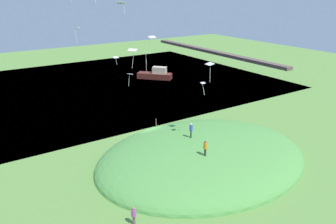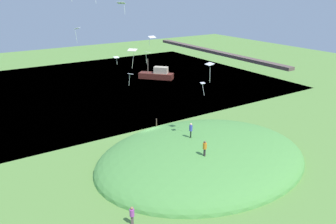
{
  "view_description": "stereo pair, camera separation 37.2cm",
  "coord_description": "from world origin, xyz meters",
  "views": [
    {
      "loc": [
        36.09,
        -20.88,
        18.7
      ],
      "look_at": [
        3.49,
        0.91,
        4.57
      ],
      "focal_mm": 36.78,
      "sensor_mm": 36.0,
      "label": 1
    },
    {
      "loc": [
        36.29,
        -20.57,
        18.7
      ],
      "look_at": [
        3.49,
        0.91,
        4.57
      ],
      "focal_mm": 36.78,
      "sensor_mm": 36.0,
      "label": 2
    }
  ],
  "objects": [
    {
      "name": "kite_4",
      "position": [
        1.98,
        -2.86,
        12.11
      ],
      "size": [
        1.21,
        1.18,
        2.26
      ],
      "color": "white"
    },
    {
      "name": "kite_9",
      "position": [
        2.69,
        -0.73,
        13.54
      ],
      "size": [
        0.62,
        0.8,
        1.11
      ],
      "color": "silver"
    },
    {
      "name": "ground_plane",
      "position": [
        0.0,
        0.0,
        0.0
      ],
      "size": [
        160.0,
        160.0,
        0.0
      ],
      "primitive_type": "plane",
      "color": "#5D8A3E"
    },
    {
      "name": "person_watching_kites",
      "position": [
        14.53,
        -9.91,
        1.07
      ],
      "size": [
        0.5,
        0.5,
        1.7
      ],
      "rotation": [
        0.0,
        0.0,
        1.25
      ],
      "color": "#5B494C",
      "rests_on": "ground_plane"
    },
    {
      "name": "grass_hill",
      "position": [
        8.58,
        2.33,
        0.0
      ],
      "size": [
        20.52,
        25.57,
        5.05
      ],
      "primitive_type": "ellipsoid",
      "color": "#529344",
      "rests_on": "ground_plane"
    },
    {
      "name": "person_near_shore",
      "position": [
        11.63,
        0.08,
        3.42
      ],
      "size": [
        0.46,
        0.46,
        1.68
      ],
      "rotation": [
        0.0,
        0.0,
        3.02
      ],
      "color": "#33292E",
      "rests_on": "grass_hill"
    },
    {
      "name": "kite_5",
      "position": [
        0.75,
        -8.58,
        14.65
      ],
      "size": [
        0.65,
        0.72,
        1.6
      ],
      "color": "silver"
    },
    {
      "name": "bridge_deck_far",
      "position": [
        -28.38,
        35.73,
        3.85
      ],
      "size": [
        45.59,
        1.8,
        0.7
      ],
      "primitive_type": "cube",
      "color": "brown"
    },
    {
      "name": "kite_12",
      "position": [
        -1.67,
        -2.19,
        17.05
      ],
      "size": [
        1.1,
        1.09,
        1.37
      ],
      "color": "white"
    },
    {
      "name": "boat_on_lake",
      "position": [
        -26.52,
        17.73,
        0.95
      ],
      "size": [
        7.02,
        6.59,
        4.3
      ],
      "rotation": [
        0.0,
        0.0,
        0.73
      ],
      "color": "#54221A",
      "rests_on": "lake_water"
    },
    {
      "name": "kite_7",
      "position": [
        8.07,
        2.43,
        8.88
      ],
      "size": [
        0.77,
        0.66,
        1.5
      ],
      "color": "white"
    },
    {
      "name": "kite_6",
      "position": [
        -2.15,
        -1.15,
        8.3
      ],
      "size": [
        0.82,
        0.72,
        1.61
      ],
      "color": "white"
    },
    {
      "name": "kite_8",
      "position": [
        -0.24,
        0.33,
        11.29
      ],
      "size": [
        0.86,
        0.66,
        1.51
      ],
      "color": "silver"
    },
    {
      "name": "lake_water",
      "position": [
        -28.38,
        0.0,
        -0.2
      ],
      "size": [
        50.66,
        80.0,
        0.4
      ],
      "primitive_type": "cube",
      "color": "slate",
      "rests_on": "ground_plane"
    },
    {
      "name": "person_with_child",
      "position": [
        7.39,
        1.48,
        3.64
      ],
      "size": [
        0.49,
        0.49,
        1.78
      ],
      "rotation": [
        0.0,
        0.0,
        2.71
      ],
      "color": "black",
      "rests_on": "grass_hill"
    },
    {
      "name": "kite_10",
      "position": [
        7.66,
        3.65,
        10.78
      ],
      "size": [
        1.08,
        0.8,
        2.12
      ],
      "color": "white"
    },
    {
      "name": "mooring_post",
      "position": [
        -2.74,
        3.02,
        0.63
      ],
      "size": [
        0.14,
        0.14,
        1.25
      ],
      "primitive_type": "cylinder",
      "color": "brown",
      "rests_on": "ground_plane"
    },
    {
      "name": "kite_11",
      "position": [
        -6.24,
        -1.1,
        9.86
      ],
      "size": [
        0.57,
        0.78,
        1.09
      ],
      "color": "white"
    }
  ]
}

